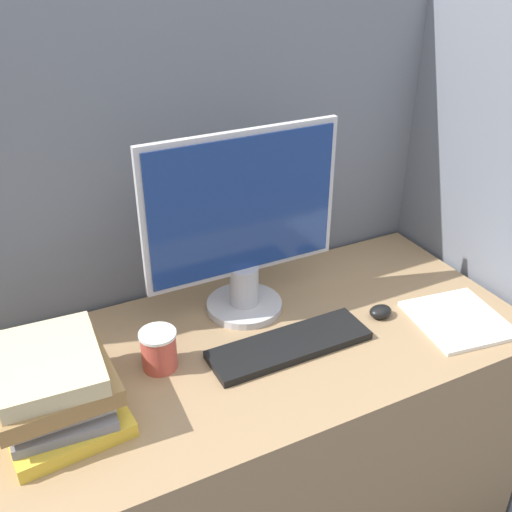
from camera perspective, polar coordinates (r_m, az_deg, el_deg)
name	(u,v)px	position (r m, az deg, el deg)	size (l,w,h in m)	color
cubicle_panel_rear	(198,266)	(1.75, -5.57, -0.96)	(1.80, 0.04, 1.53)	slate
cubicle_panel_right	(471,259)	(1.89, 19.82, -0.31)	(0.04, 0.71, 1.53)	slate
desk	(253,449)	(1.74, -0.25, -17.89)	(1.40, 0.65, 0.73)	#937551
monitor	(243,229)	(1.50, -1.24, 2.60)	(0.52, 0.20, 0.49)	#B7B7BC
keyboard	(290,345)	(1.48, 3.23, -8.45)	(0.41, 0.12, 0.02)	black
mouse	(381,312)	(1.61, 11.78, -5.20)	(0.06, 0.05, 0.03)	black
coffee_cup	(159,350)	(1.42, -9.23, -8.80)	(0.09, 0.09, 0.10)	#BF4C3F
book_stack	(54,385)	(1.33, -18.69, -11.53)	(0.26, 0.32, 0.16)	gold
paper_pile	(458,320)	(1.65, 18.70, -5.76)	(0.25, 0.26, 0.01)	white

